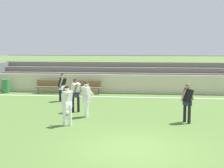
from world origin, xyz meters
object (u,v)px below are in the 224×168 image
at_px(bench_near_bin, 49,85).
at_px(trash_bin, 6,86).
at_px(player_dark_deep_cover, 187,99).
at_px(player_white_wide_left, 87,96).
at_px(player_white_dropping_back, 75,92).
at_px(soccer_ball, 67,113).
at_px(player_dark_challenging, 62,85).
at_px(bleacher_stand, 168,75).
at_px(bench_near_wall_gap, 87,86).
at_px(player_white_overlapping, 67,102).

height_order(bench_near_bin, trash_bin, trash_bin).
bearing_deg(player_dark_deep_cover, player_white_wide_left, 172.04).
relative_size(bench_near_bin, player_white_dropping_back, 1.08).
relative_size(bench_near_bin, soccer_ball, 8.18).
xyz_separation_m(bench_near_bin, player_white_wide_left, (3.82, -6.77, 0.42)).
bearing_deg(player_dark_challenging, soccer_ball, -71.95).
xyz_separation_m(bleacher_stand, bench_near_wall_gap, (-5.51, -3.10, -0.49)).
xyz_separation_m(bench_near_bin, player_dark_challenging, (1.66, -2.87, 0.41)).
height_order(player_dark_challenging, player_dark_deep_cover, player_dark_deep_cover).
height_order(trash_bin, player_dark_deep_cover, player_dark_deep_cover).
bearing_deg(bench_near_bin, bleacher_stand, 20.91).
xyz_separation_m(bench_near_wall_gap, player_white_wide_left, (1.22, -6.77, 0.42)).
distance_m(trash_bin, player_white_wide_left, 9.63).
xyz_separation_m(player_white_overlapping, player_dark_deep_cover, (4.93, 1.00, 0.02)).
distance_m(bench_near_bin, player_dark_deep_cover, 11.08).
bearing_deg(player_dark_deep_cover, soccer_ball, 170.83).
height_order(bench_near_wall_gap, player_dark_challenging, player_dark_challenging).
relative_size(player_dark_deep_cover, soccer_ball, 7.63).
relative_size(bench_near_bin, player_white_wide_left, 1.10).
height_order(bleacher_stand, bench_near_bin, bleacher_stand).
relative_size(trash_bin, soccer_ball, 4.30).
height_order(bench_near_wall_gap, trash_bin, trash_bin).
bearing_deg(player_dark_deep_cover, trash_bin, 147.05).
height_order(bleacher_stand, bench_near_wall_gap, bleacher_stand).
xyz_separation_m(bleacher_stand, trash_bin, (-11.17, -3.15, -0.56)).
relative_size(bleacher_stand, player_white_wide_left, 15.89).
distance_m(bleacher_stand, player_dark_deep_cover, 10.48).
distance_m(player_white_wide_left, player_white_overlapping, 1.70).
xyz_separation_m(player_white_wide_left, soccer_ball, (-0.98, 0.25, -0.86)).
distance_m(bench_near_bin, player_white_overlapping, 9.03).
height_order(bench_near_bin, player_dark_deep_cover, player_dark_deep_cover).
xyz_separation_m(bleacher_stand, player_white_wide_left, (-4.28, -9.86, -0.07)).
xyz_separation_m(bench_near_bin, player_white_dropping_back, (3.08, -5.76, 0.44)).
distance_m(bench_near_bin, bench_near_wall_gap, 2.60).
xyz_separation_m(bench_near_bin, trash_bin, (-3.06, -0.05, -0.07)).
bearing_deg(bench_near_bin, bench_near_wall_gap, 0.00).
bearing_deg(trash_bin, player_dark_deep_cover, -32.95).
height_order(bleacher_stand, trash_bin, bleacher_stand).
relative_size(player_white_overlapping, player_dark_challenging, 1.02).
bearing_deg(player_white_wide_left, bench_near_bin, 119.45).
bearing_deg(bench_near_bin, player_dark_deep_cover, -41.84).
bearing_deg(bench_near_wall_gap, player_dark_deep_cover, -52.57).
distance_m(player_white_overlapping, soccer_ball, 2.12).
height_order(player_white_overlapping, player_dark_challenging, player_white_overlapping).
height_order(bleacher_stand, player_dark_deep_cover, bleacher_stand).
height_order(player_white_dropping_back, player_white_overlapping, player_white_dropping_back).
relative_size(bleacher_stand, trash_bin, 27.42).
distance_m(bench_near_wall_gap, trash_bin, 5.66).
relative_size(player_white_overlapping, player_dark_deep_cover, 0.98).
height_order(bench_near_bin, player_white_wide_left, player_white_wide_left).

